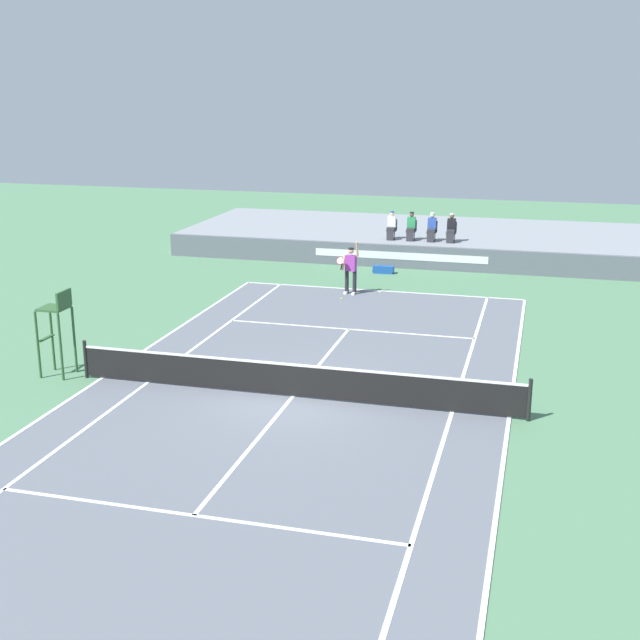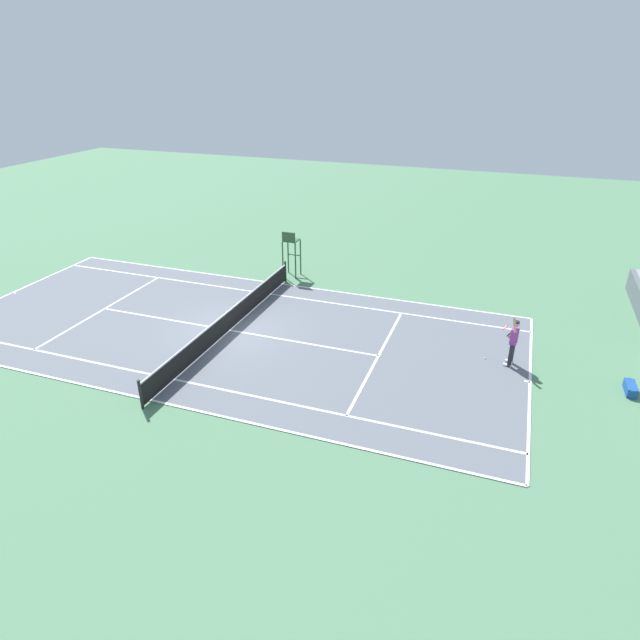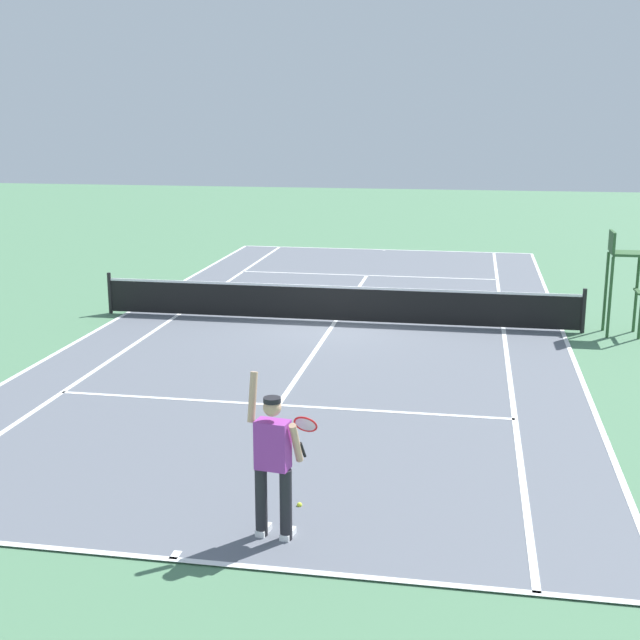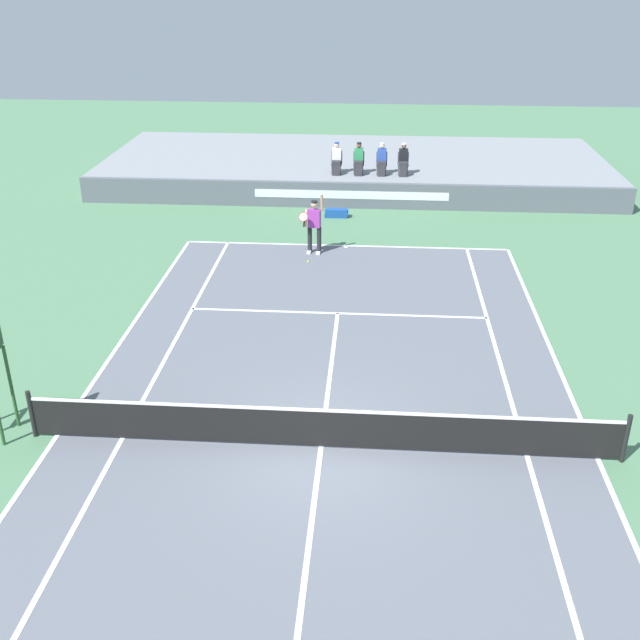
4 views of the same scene
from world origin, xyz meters
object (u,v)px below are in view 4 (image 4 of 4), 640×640
object	(u,v)px
spectator_seated_1	(359,159)
tennis_ball	(308,262)
spectator_seated_0	(337,159)
tennis_player	(314,225)
equipment_bag	(337,213)
spectator_seated_3	(403,160)
spectator_seated_2	(382,160)

from	to	relation	value
spectator_seated_1	tennis_ball	size ratio (longest dim) A/B	18.60
spectator_seated_0	tennis_player	world-z (taller)	spectator_seated_0
spectator_seated_0	equipment_bag	distance (m)	2.95
spectator_seated_3	tennis_player	distance (m)	7.24
spectator_seated_0	spectator_seated_1	bearing A→B (deg)	0.00
spectator_seated_0	equipment_bag	xyz separation A→B (m)	(0.15, -2.56, -1.46)
spectator_seated_2	equipment_bag	size ratio (longest dim) A/B	1.39
spectator_seated_3	spectator_seated_0	bearing A→B (deg)	180.00
spectator_seated_3	equipment_bag	xyz separation A→B (m)	(-2.53, -2.56, -1.46)
spectator_seated_1	tennis_player	xyz separation A→B (m)	(-1.28, -6.52, -0.63)
spectator_seated_2	tennis_ball	world-z (taller)	spectator_seated_2
spectator_seated_1	spectator_seated_3	xyz separation A→B (m)	(1.79, 0.00, 0.00)
spectator_seated_0	tennis_ball	world-z (taller)	spectator_seated_0
spectator_seated_1	spectator_seated_2	size ratio (longest dim) A/B	1.00
spectator_seated_0	spectator_seated_1	xyz separation A→B (m)	(0.89, 0.00, 0.00)
spectator_seated_2	tennis_player	distance (m)	6.91
spectator_seated_2	tennis_player	xyz separation A→B (m)	(-2.20, -6.52, -0.63)
spectator_seated_1	spectator_seated_2	distance (m)	0.93
spectator_seated_0	spectator_seated_2	bearing A→B (deg)	0.00
spectator_seated_3	tennis_player	size ratio (longest dim) A/B	0.61
spectator_seated_0	tennis_player	size ratio (longest dim) A/B	0.61
spectator_seated_2	tennis_ball	xyz separation A→B (m)	(-2.33, -7.40, -1.59)
spectator_seated_1	spectator_seated_0	bearing A→B (deg)	180.00
tennis_ball	equipment_bag	bearing A→B (deg)	82.19
spectator_seated_3	tennis_player	world-z (taller)	spectator_seated_3
spectator_seated_2	tennis_ball	distance (m)	7.92
spectator_seated_3	tennis_ball	distance (m)	8.21
tennis_player	equipment_bag	world-z (taller)	tennis_player
spectator_seated_1	tennis_ball	distance (m)	7.69
spectator_seated_1	equipment_bag	bearing A→B (deg)	-106.18
equipment_bag	tennis_player	bearing A→B (deg)	-97.68
equipment_bag	tennis_ball	bearing A→B (deg)	-97.81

